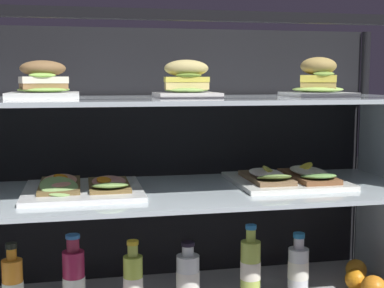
% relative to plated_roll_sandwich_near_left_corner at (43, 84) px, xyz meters
% --- Properties ---
extents(case_frame, '(1.43, 0.54, 0.89)m').
position_rel_plated_roll_sandwich_near_left_corner_xyz_m(case_frame, '(0.43, 0.12, -0.22)').
color(case_frame, black).
rests_on(case_frame, ground).
extents(riser_lower_tier, '(1.37, 0.48, 0.34)m').
position_rel_plated_roll_sandwich_near_left_corner_xyz_m(riser_lower_tier, '(0.43, -0.05, -0.50)').
color(riser_lower_tier, silver).
rests_on(riser_lower_tier, case_base_deck).
extents(shelf_lower_glass, '(1.38, 0.49, 0.01)m').
position_rel_plated_roll_sandwich_near_left_corner_xyz_m(shelf_lower_glass, '(0.43, -0.05, -0.32)').
color(shelf_lower_glass, silver).
rests_on(shelf_lower_glass, riser_lower_tier).
extents(riser_upper_tier, '(1.37, 0.48, 0.26)m').
position_rel_plated_roll_sandwich_near_left_corner_xyz_m(riser_upper_tier, '(0.43, -0.05, -0.18)').
color(riser_upper_tier, silver).
rests_on(riser_upper_tier, shelf_lower_glass).
extents(shelf_upper_glass, '(1.38, 0.49, 0.01)m').
position_rel_plated_roll_sandwich_near_left_corner_xyz_m(shelf_upper_glass, '(0.43, -0.05, -0.05)').
color(shelf_upper_glass, silver).
rests_on(shelf_upper_glass, riser_upper_tier).
extents(plated_roll_sandwich_near_left_corner, '(0.20, 0.20, 0.11)m').
position_rel_plated_roll_sandwich_near_left_corner_xyz_m(plated_roll_sandwich_near_left_corner, '(0.00, 0.00, 0.00)').
color(plated_roll_sandwich_near_left_corner, white).
rests_on(plated_roll_sandwich_near_left_corner, shelf_upper_glass).
extents(plated_roll_sandwich_mid_right, '(0.18, 0.18, 0.11)m').
position_rel_plated_roll_sandwich_near_left_corner_xyz_m(plated_roll_sandwich_mid_right, '(0.41, -0.02, 0.00)').
color(plated_roll_sandwich_mid_right, white).
rests_on(plated_roll_sandwich_mid_right, shelf_upper_glass).
extents(plated_roll_sandwich_far_left, '(0.19, 0.19, 0.12)m').
position_rel_plated_roll_sandwich_near_left_corner_xyz_m(plated_roll_sandwich_far_left, '(0.83, -0.02, 0.01)').
color(plated_roll_sandwich_far_left, white).
rests_on(plated_roll_sandwich_far_left, shelf_upper_glass).
extents(open_sandwich_tray_mid_left, '(0.34, 0.33, 0.06)m').
position_rel_plated_roll_sandwich_near_left_corner_xyz_m(open_sandwich_tray_mid_left, '(0.10, -0.03, -0.30)').
color(open_sandwich_tray_mid_left, white).
rests_on(open_sandwich_tray_mid_left, shelf_lower_glass).
extents(open_sandwich_tray_mid_right, '(0.34, 0.33, 0.07)m').
position_rel_plated_roll_sandwich_near_left_corner_xyz_m(open_sandwich_tray_mid_right, '(0.74, -0.02, -0.30)').
color(open_sandwich_tray_mid_right, white).
rests_on(open_sandwich_tray_mid_right, shelf_lower_glass).
extents(juice_bottle_near_post, '(0.06, 0.06, 0.22)m').
position_rel_plated_roll_sandwich_near_left_corner_xyz_m(juice_bottle_near_post, '(-0.10, -0.05, -0.58)').
color(juice_bottle_near_post, orange).
rests_on(juice_bottle_near_post, case_base_deck).
extents(juice_bottle_front_middle, '(0.07, 0.07, 0.23)m').
position_rel_plated_roll_sandwich_near_left_corner_xyz_m(juice_bottle_front_middle, '(0.07, -0.03, -0.58)').
color(juice_bottle_front_middle, '#9A1F44').
rests_on(juice_bottle_front_middle, case_base_deck).
extents(juice_bottle_back_center, '(0.06, 0.06, 0.21)m').
position_rel_plated_roll_sandwich_near_left_corner_xyz_m(juice_bottle_back_center, '(0.24, -0.05, -0.59)').
color(juice_bottle_back_center, '#B8D148').
rests_on(juice_bottle_back_center, case_base_deck).
extents(juice_bottle_front_right_end, '(0.07, 0.07, 0.19)m').
position_rel_plated_roll_sandwich_near_left_corner_xyz_m(juice_bottle_front_right_end, '(0.41, -0.04, -0.59)').
color(juice_bottle_front_right_end, silver).
rests_on(juice_bottle_front_right_end, case_base_deck).
extents(juice_bottle_front_left_end, '(0.06, 0.06, 0.24)m').
position_rel_plated_roll_sandwich_near_left_corner_xyz_m(juice_bottle_front_left_end, '(0.61, -0.06, -0.57)').
color(juice_bottle_front_left_end, '#B4CA51').
rests_on(juice_bottle_front_left_end, case_base_deck).
extents(juice_bottle_back_right, '(0.07, 0.07, 0.20)m').
position_rel_plated_roll_sandwich_near_left_corner_xyz_m(juice_bottle_back_right, '(0.77, -0.05, -0.59)').
color(juice_bottle_back_right, silver).
rests_on(juice_bottle_back_right, case_base_deck).
extents(orange_fruit_beside_bottles, '(0.07, 0.07, 0.07)m').
position_rel_plated_roll_sandwich_near_left_corner_xyz_m(orange_fruit_beside_bottles, '(1.02, 0.02, -0.64)').
color(orange_fruit_beside_bottles, orange).
rests_on(orange_fruit_beside_bottles, case_base_deck).
extents(orange_fruit_near_left_post, '(0.07, 0.07, 0.07)m').
position_rel_plated_roll_sandwich_near_left_corner_xyz_m(orange_fruit_near_left_post, '(0.97, -0.06, -0.64)').
color(orange_fruit_near_left_post, orange).
rests_on(orange_fruit_near_left_post, case_base_deck).
extents(orange_fruit_rolled_forward, '(0.08, 0.08, 0.08)m').
position_rel_plated_roll_sandwich_near_left_corner_xyz_m(orange_fruit_rolled_forward, '(0.98, -0.15, -0.63)').
color(orange_fruit_rolled_forward, orange).
rests_on(orange_fruit_rolled_forward, case_base_deck).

